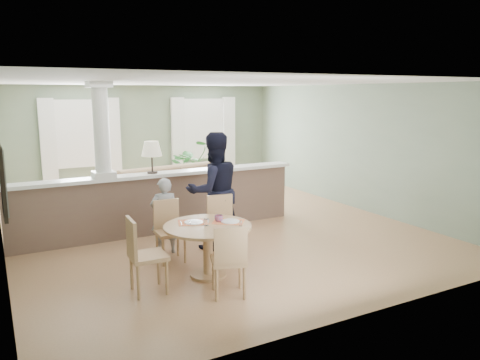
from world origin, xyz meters
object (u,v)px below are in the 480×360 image
sofa (185,190)px  houseplant (194,167)px  chair_far_boy (169,227)px  man_person (214,191)px  chair_near (229,258)px  dining_table (208,235)px  chair_side (142,252)px  chair_far_man (222,223)px  child_person (165,216)px

sofa → houseplant: size_ratio=2.35×
chair_far_boy → man_person: (0.85, 0.19, 0.45)m
houseplant → chair_near: 6.04m
dining_table → chair_side: chair_side is taller
dining_table → man_person: size_ratio=0.63×
sofa → houseplant: 1.71m
chair_far_boy → chair_near: bearing=-80.8°
dining_table → chair_far_man: size_ratio=1.26×
dining_table → houseplant: bearing=69.3°
sofa → chair_far_man: 2.90m
houseplant → dining_table: size_ratio=1.15×
chair_side → chair_far_man: bearing=-61.1°
sofa → man_person: bearing=-108.6°
child_person → sofa: bearing=-106.2°
chair_side → chair_far_boy: bearing=-33.2°
chair_side → child_person: (0.76, 1.32, 0.06)m
chair_far_boy → child_person: (0.05, 0.31, 0.10)m
sofa → chair_side: bearing=-127.2°
dining_table → chair_side: size_ratio=1.23×
dining_table → chair_side: (-0.97, -0.13, -0.04)m
sofa → houseplant: houseplant is taller
child_person → houseplant: bearing=-106.2°
dining_table → man_person: bearing=60.8°
sofa → chair_side: chair_side is taller
dining_table → child_person: size_ratio=0.99×
dining_table → man_person: man_person is taller
sofa → chair_far_man: bearing=-108.4°
dining_table → chair_far_boy: chair_far_boy is taller
houseplant → chair_near: houseplant is taller
houseplant → sofa: bearing=-119.0°
houseplant → chair_near: bearing=-108.7°
houseplant → chair_near: size_ratio=1.49×
dining_table → chair_far_boy: bearing=106.5°
chair_side → child_person: size_ratio=0.81×
sofa → child_person: (-1.26, -2.28, 0.13)m
sofa → chair_far_man: size_ratio=3.43×
chair_far_boy → man_person: 0.98m
sofa → child_person: size_ratio=2.70×
chair_near → man_person: bearing=-90.4°
sofa → houseplant: bearing=53.2°
chair_near → man_person: size_ratio=0.49×
chair_far_man → chair_side: size_ratio=0.97×
dining_table → man_person: 1.27m
sofa → chair_far_boy: sofa is taller
dining_table → child_person: child_person is taller
sofa → chair_far_boy: size_ratio=3.57×
chair_side → child_person: child_person is taller
chair_far_man → man_person: man_person is taller
chair_near → chair_far_boy: bearing=-63.9°
chair_far_man → houseplant: bearing=80.3°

